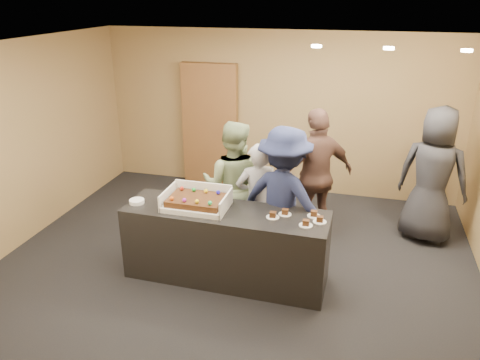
# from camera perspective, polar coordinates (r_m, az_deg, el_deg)

# --- Properties ---
(room) EXTENTS (6.04, 6.00, 2.70)m
(room) POSITION_cam_1_polar(r_m,az_deg,el_deg) (5.62, -0.22, 2.21)
(room) COLOR black
(room) RESTS_ON ground
(serving_counter) EXTENTS (2.41, 0.74, 0.90)m
(serving_counter) POSITION_cam_1_polar(r_m,az_deg,el_deg) (5.63, -1.73, -7.91)
(serving_counter) COLOR black
(serving_counter) RESTS_ON floor
(storage_cabinet) EXTENTS (0.98, 0.15, 2.15)m
(storage_cabinet) POSITION_cam_1_polar(r_m,az_deg,el_deg) (8.23, -3.65, 6.64)
(storage_cabinet) COLOR brown
(storage_cabinet) RESTS_ON floor
(cake_box) EXTENTS (0.74, 0.51, 0.22)m
(cake_box) POSITION_cam_1_polar(r_m,az_deg,el_deg) (5.52, -5.22, -2.78)
(cake_box) COLOR white
(cake_box) RESTS_ON serving_counter
(sheet_cake) EXTENTS (0.64, 0.44, 0.12)m
(sheet_cake) POSITION_cam_1_polar(r_m,az_deg,el_deg) (5.48, -5.34, -2.43)
(sheet_cake) COLOR #3A200D
(sheet_cake) RESTS_ON cake_box
(plate_stack) EXTENTS (0.18, 0.18, 0.04)m
(plate_stack) POSITION_cam_1_polar(r_m,az_deg,el_deg) (5.73, -12.47, -2.56)
(plate_stack) COLOR white
(plate_stack) RESTS_ON serving_counter
(slice_a) EXTENTS (0.15, 0.15, 0.07)m
(slice_a) POSITION_cam_1_polar(r_m,az_deg,el_deg) (5.27, 4.01, -4.35)
(slice_a) COLOR white
(slice_a) RESTS_ON serving_counter
(slice_b) EXTENTS (0.15, 0.15, 0.07)m
(slice_b) POSITION_cam_1_polar(r_m,az_deg,el_deg) (5.34, 5.51, -3.99)
(slice_b) COLOR white
(slice_b) RESTS_ON serving_counter
(slice_c) EXTENTS (0.15, 0.15, 0.07)m
(slice_c) POSITION_cam_1_polar(r_m,az_deg,el_deg) (5.13, 8.03, -5.30)
(slice_c) COLOR white
(slice_c) RESTS_ON serving_counter
(slice_d) EXTENTS (0.15, 0.15, 0.07)m
(slice_d) POSITION_cam_1_polar(r_m,az_deg,el_deg) (5.34, 9.00, -4.17)
(slice_d) COLOR white
(slice_d) RESTS_ON serving_counter
(slice_e) EXTENTS (0.15, 0.15, 0.07)m
(slice_e) POSITION_cam_1_polar(r_m,az_deg,el_deg) (5.23, 9.70, -4.84)
(slice_e) COLOR white
(slice_e) RESTS_ON serving_counter
(person_server_grey) EXTENTS (0.66, 0.56, 1.53)m
(person_server_grey) POSITION_cam_1_polar(r_m,az_deg,el_deg) (6.01, 2.12, -2.51)
(person_server_grey) COLOR #A6A5AB
(person_server_grey) RESTS_ON floor
(person_sage_man) EXTENTS (0.88, 0.70, 1.74)m
(person_sage_man) POSITION_cam_1_polar(r_m,az_deg,el_deg) (6.20, -0.85, -0.62)
(person_sage_man) COLOR gray
(person_sage_man) RESTS_ON floor
(person_navy_man) EXTENTS (1.33, 1.02, 1.82)m
(person_navy_man) POSITION_cam_1_polar(r_m,az_deg,el_deg) (5.70, 5.39, -2.40)
(person_navy_man) COLOR #1C2346
(person_navy_man) RESTS_ON floor
(person_brown_extra) EXTENTS (1.15, 1.01, 1.86)m
(person_brown_extra) POSITION_cam_1_polar(r_m,az_deg,el_deg) (6.43, 9.30, 0.51)
(person_brown_extra) COLOR brown
(person_brown_extra) RESTS_ON floor
(person_dark_suit) EXTENTS (1.07, 0.86, 1.90)m
(person_dark_suit) POSITION_cam_1_polar(r_m,az_deg,el_deg) (6.82, 22.44, 0.53)
(person_dark_suit) COLOR #25262A
(person_dark_suit) RESTS_ON floor
(ceiling_spotlights) EXTENTS (1.72, 0.12, 0.03)m
(ceiling_spotlights) POSITION_cam_1_polar(r_m,az_deg,el_deg) (5.63, 17.69, 15.06)
(ceiling_spotlights) COLOR #FFEAC6
(ceiling_spotlights) RESTS_ON ceiling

